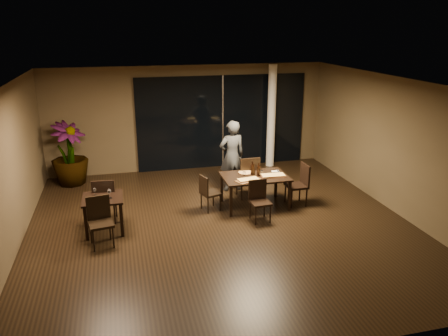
# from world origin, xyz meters

# --- Properties ---
(ground) EXTENTS (8.00, 8.00, 0.00)m
(ground) POSITION_xyz_m (0.00, 0.00, 0.00)
(ground) COLOR black
(ground) RESTS_ON ground
(wall_back) EXTENTS (8.00, 0.10, 3.00)m
(wall_back) POSITION_xyz_m (0.00, 4.05, 1.50)
(wall_back) COLOR #4E4029
(wall_back) RESTS_ON ground
(wall_front) EXTENTS (8.00, 0.10, 3.00)m
(wall_front) POSITION_xyz_m (0.00, -4.05, 1.50)
(wall_front) COLOR #4E4029
(wall_front) RESTS_ON ground
(wall_left) EXTENTS (0.10, 8.00, 3.00)m
(wall_left) POSITION_xyz_m (-4.05, 0.00, 1.50)
(wall_left) COLOR #4E4029
(wall_left) RESTS_ON ground
(wall_right) EXTENTS (0.10, 8.00, 3.00)m
(wall_right) POSITION_xyz_m (4.05, 0.00, 1.50)
(wall_right) COLOR #4E4029
(wall_right) RESTS_ON ground
(ceiling) EXTENTS (8.00, 8.00, 0.04)m
(ceiling) POSITION_xyz_m (0.00, 0.00, 3.02)
(ceiling) COLOR silver
(ceiling) RESTS_ON wall_back
(window_panel) EXTENTS (5.00, 0.06, 2.70)m
(window_panel) POSITION_xyz_m (1.00, 3.96, 1.35)
(window_panel) COLOR black
(window_panel) RESTS_ON ground
(column) EXTENTS (0.24, 0.24, 3.00)m
(column) POSITION_xyz_m (2.40, 3.65, 1.50)
(column) COLOR white
(column) RESTS_ON ground
(main_table) EXTENTS (1.50, 1.00, 0.75)m
(main_table) POSITION_xyz_m (1.00, 0.80, 0.68)
(main_table) COLOR black
(main_table) RESTS_ON ground
(side_table) EXTENTS (0.80, 0.80, 0.75)m
(side_table) POSITION_xyz_m (-2.40, 0.30, 0.62)
(side_table) COLOR black
(side_table) RESTS_ON ground
(chair_main_far) EXTENTS (0.50, 0.50, 1.06)m
(chair_main_far) POSITION_xyz_m (1.00, 1.32, 0.59)
(chair_main_far) COLOR black
(chair_main_far) RESTS_ON ground
(chair_main_near) EXTENTS (0.44, 0.44, 0.89)m
(chair_main_near) POSITION_xyz_m (0.87, 0.07, 0.50)
(chair_main_near) COLOR black
(chair_main_near) RESTS_ON ground
(chair_main_left) EXTENTS (0.49, 0.49, 0.85)m
(chair_main_left) POSITION_xyz_m (-0.12, 0.81, 0.47)
(chair_main_left) COLOR black
(chair_main_left) RESTS_ON ground
(chair_main_right) EXTENTS (0.47, 0.47, 0.99)m
(chair_main_right) POSITION_xyz_m (2.06, 0.65, 0.55)
(chair_main_right) COLOR black
(chair_main_right) RESTS_ON ground
(chair_side_far) EXTENTS (0.50, 0.50, 1.01)m
(chair_side_far) POSITION_xyz_m (-2.38, 0.70, 0.56)
(chair_side_far) COLOR black
(chair_side_far) RESTS_ON ground
(chair_side_near) EXTENTS (0.51, 0.51, 0.96)m
(chair_side_near) POSITION_xyz_m (-2.46, -0.25, 0.54)
(chair_side_near) COLOR black
(chair_side_near) RESTS_ON ground
(diner) EXTENTS (0.66, 0.48, 1.82)m
(diner) POSITION_xyz_m (0.75, 1.94, 0.91)
(diner) COLOR #313336
(diner) RESTS_ON ground
(potted_plant) EXTENTS (1.29, 1.29, 1.68)m
(potted_plant) POSITION_xyz_m (-3.29, 3.40, 0.84)
(potted_plant) COLOR #174517
(potted_plant) RESTS_ON ground
(pizza_board_left) EXTENTS (0.65, 0.50, 0.01)m
(pizza_board_left) POSITION_xyz_m (0.76, 0.54, 0.76)
(pizza_board_left) COLOR #4F3219
(pizza_board_left) RESTS_ON main_table
(pizza_board_right) EXTENTS (0.59, 0.34, 0.01)m
(pizza_board_right) POSITION_xyz_m (1.39, 0.68, 0.76)
(pizza_board_right) COLOR #482917
(pizza_board_right) RESTS_ON main_table
(oblong_pizza_left) EXTENTS (0.47, 0.26, 0.02)m
(oblong_pizza_left) POSITION_xyz_m (0.76, 0.54, 0.77)
(oblong_pizza_left) COLOR maroon
(oblong_pizza_left) RESTS_ON pizza_board_left
(oblong_pizza_right) EXTENTS (0.52, 0.26, 0.02)m
(oblong_pizza_right) POSITION_xyz_m (1.39, 0.68, 0.77)
(oblong_pizza_right) COLOR maroon
(oblong_pizza_right) RESTS_ON pizza_board_right
(round_pizza) EXTENTS (0.32, 0.32, 0.01)m
(round_pizza) POSITION_xyz_m (0.85, 1.05, 0.76)
(round_pizza) COLOR red
(round_pizza) RESTS_ON main_table
(bottle_a) EXTENTS (0.06, 0.06, 0.28)m
(bottle_a) POSITION_xyz_m (0.97, 0.82, 0.89)
(bottle_a) COLOR black
(bottle_a) RESTS_ON main_table
(bottle_b) EXTENTS (0.07, 0.07, 0.31)m
(bottle_b) POSITION_xyz_m (1.08, 0.78, 0.90)
(bottle_b) COLOR black
(bottle_b) RESTS_ON main_table
(bottle_c) EXTENTS (0.07, 0.07, 0.31)m
(bottle_c) POSITION_xyz_m (0.97, 0.92, 0.91)
(bottle_c) COLOR black
(bottle_c) RESTS_ON main_table
(tumbler_left) EXTENTS (0.07, 0.07, 0.09)m
(tumbler_left) POSITION_xyz_m (0.77, 0.89, 0.79)
(tumbler_left) COLOR white
(tumbler_left) RESTS_ON main_table
(tumbler_right) EXTENTS (0.07, 0.07, 0.08)m
(tumbler_right) POSITION_xyz_m (1.19, 0.87, 0.79)
(tumbler_right) COLOR white
(tumbler_right) RESTS_ON main_table
(napkin_near) EXTENTS (0.20, 0.16, 0.01)m
(napkin_near) POSITION_xyz_m (1.58, 0.70, 0.76)
(napkin_near) COLOR white
(napkin_near) RESTS_ON main_table
(napkin_far) EXTENTS (0.18, 0.11, 0.01)m
(napkin_far) POSITION_xyz_m (1.56, 0.97, 0.76)
(napkin_far) COLOR white
(napkin_far) RESTS_ON main_table
(wine_glass_a) EXTENTS (0.07, 0.07, 0.16)m
(wine_glass_a) POSITION_xyz_m (-2.55, 0.42, 0.83)
(wine_glass_a) COLOR white
(wine_glass_a) RESTS_ON side_table
(wine_glass_b) EXTENTS (0.08, 0.08, 0.19)m
(wine_glass_b) POSITION_xyz_m (-2.25, 0.22, 0.84)
(wine_glass_b) COLOR white
(wine_glass_b) RESTS_ON side_table
(side_napkin) EXTENTS (0.19, 0.13, 0.01)m
(side_napkin) POSITION_xyz_m (-2.36, 0.06, 0.76)
(side_napkin) COLOR white
(side_napkin) RESTS_ON side_table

